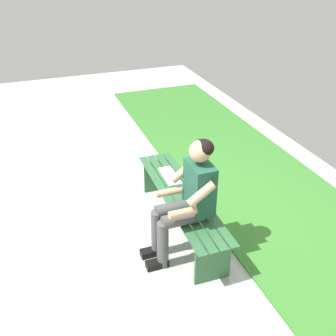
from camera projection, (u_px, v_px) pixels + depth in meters
ground_plane at (74, 195)px, 5.06m from camera, size 10.00×7.00×0.04m
grass_strip at (277, 204)px, 4.82m from camera, size 9.00×1.79×0.03m
bench_near at (181, 202)px, 4.29m from camera, size 1.89×0.43×0.44m
person_seated at (187, 197)px, 3.77m from camera, size 0.50×0.69×1.25m
apple at (186, 192)px, 4.20m from camera, size 0.08×0.08×0.08m
book_open at (170, 176)px, 4.54m from camera, size 0.42×0.17×0.02m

